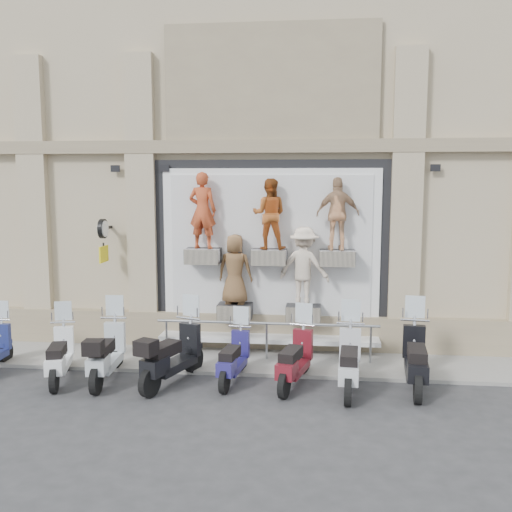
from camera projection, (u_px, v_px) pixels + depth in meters
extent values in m
plane|color=#2F2F32|center=(257.00, 395.00, 10.88)|extent=(90.00, 90.00, 0.00)
cube|color=#989590|center=(267.00, 359.00, 12.94)|extent=(16.00, 2.20, 0.08)
cube|color=black|center=(271.00, 252.00, 13.48)|extent=(5.60, 0.10, 4.30)
cube|color=white|center=(270.00, 252.00, 13.42)|extent=(5.10, 0.06, 3.90)
cube|color=white|center=(270.00, 252.00, 13.38)|extent=(4.70, 0.04, 3.60)
cube|color=white|center=(269.00, 338.00, 13.34)|extent=(5.10, 0.75, 0.10)
cube|color=#28282B|center=(203.00, 256.00, 13.29)|extent=(0.80, 0.50, 0.35)
imported|color=#D24F28|center=(203.00, 210.00, 13.15)|extent=(0.69, 0.50, 1.77)
cube|color=#28282B|center=(269.00, 257.00, 13.12)|extent=(0.80, 0.50, 0.35)
imported|color=#974B1C|center=(269.00, 214.00, 12.99)|extent=(0.81, 0.64, 1.62)
cube|color=#28282B|center=(337.00, 258.00, 12.95)|extent=(0.80, 0.50, 0.35)
imported|color=tan|center=(338.00, 214.00, 12.82)|extent=(1.00, 0.49, 1.65)
cube|color=#28282B|center=(235.00, 311.00, 13.38)|extent=(0.80, 0.50, 0.35)
imported|color=brown|center=(235.00, 269.00, 13.25)|extent=(0.85, 0.59, 1.64)
cube|color=#28282B|center=(303.00, 313.00, 13.21)|extent=(0.80, 0.50, 0.35)
imported|color=beige|center=(304.00, 266.00, 13.06)|extent=(1.32, 0.97, 1.83)
cube|color=black|center=(107.00, 228.00, 13.59)|extent=(0.06, 0.56, 0.06)
cylinder|color=black|center=(103.00, 229.00, 13.33)|extent=(0.10, 0.46, 0.46)
cube|color=yellow|center=(104.00, 254.00, 13.41)|extent=(0.04, 0.50, 0.38)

